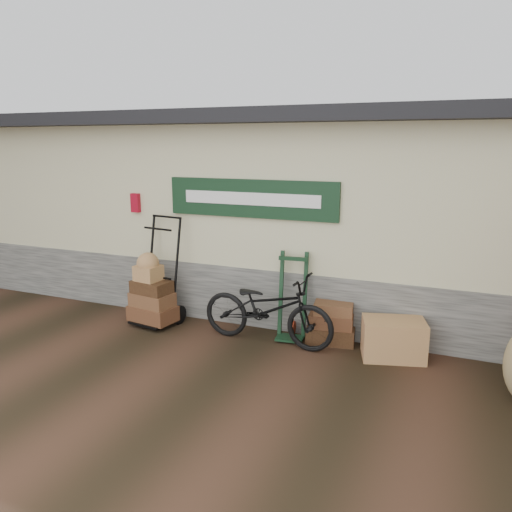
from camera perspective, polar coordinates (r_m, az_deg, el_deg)
The scene contains 7 objects.
ground at distance 6.74m, azimuth -1.48°, elevation -11.11°, with size 80.00×80.00×0.00m, color black.
station_building at distance 8.80m, azimuth 5.76°, elevation 5.45°, with size 14.40×4.10×3.20m.
porter_trolley at distance 7.78m, azimuth -10.97°, elevation -1.51°, with size 0.84×0.63×1.68m, color black, non-canonical shape.
green_barrow at distance 7.07m, azimuth 4.17°, elevation -4.61°, with size 0.45×0.38×1.24m, color black, non-canonical shape.
suitcase_stack at distance 7.09m, azimuth 8.58°, elevation -7.48°, with size 0.66×0.41×0.58m, color #321C10, non-canonical shape.
wicker_hamper at distance 6.78m, azimuth 15.43°, elevation -9.12°, with size 0.78×0.51×0.51m, color olive.
bicycle at distance 6.89m, azimuth 1.29°, elevation -5.57°, with size 1.93×0.67×1.12m, color black.
Camera 1 is at (2.54, -5.62, 2.74)m, focal length 35.00 mm.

